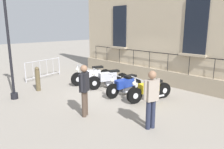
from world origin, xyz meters
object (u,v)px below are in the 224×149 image
crowd_barrier (44,68)px  pedestrian_standing (151,96)px  bollard (38,79)px  lamppost (5,9)px  motorcycle_yellow (149,90)px  motorcycle_blue (125,85)px  pedestrian_walking (84,88)px  motorcycle_white (92,76)px  motorcycle_silver (108,79)px

crowd_barrier → pedestrian_standing: (0.59, 7.79, 0.40)m
bollard → lamppost: bearing=18.5°
pedestrian_standing → lamppost: bearing=-70.4°
crowd_barrier → pedestrian_standing: bearing=85.7°
motorcycle_yellow → pedestrian_standing: (1.91, 1.47, 0.55)m
crowd_barrier → pedestrian_standing: 7.82m
motorcycle_blue → pedestrian_walking: size_ratio=1.19×
motorcycle_blue → pedestrian_standing: 3.18m
motorcycle_white → motorcycle_silver: size_ratio=1.05×
motorcycle_silver → bollard: (2.63, -1.86, 0.13)m
crowd_barrier → motorcycle_white: bearing=113.6°
motorcycle_white → motorcycle_yellow: bearing=91.7°
motorcycle_blue → motorcycle_yellow: 1.17m
motorcycle_white → pedestrian_walking: bearing=48.6°
motorcycle_white → motorcycle_yellow: size_ratio=1.07×
lamppost → pedestrian_walking: (-1.07, 3.33, -2.55)m
motorcycle_yellow → pedestrian_walking: bearing=-11.1°
motorcycle_silver → motorcycle_yellow: 2.42m
lamppost → pedestrian_standing: 6.22m
motorcycle_white → lamppost: 4.83m
motorcycle_yellow → crowd_barrier: crowd_barrier is taller
bollard → pedestrian_standing: size_ratio=0.65×
motorcycle_blue → lamppost: bearing=-36.9°
motorcycle_white → motorcycle_silver: 1.11m
bollard → pedestrian_standing: (-0.70, 5.74, 0.41)m
motorcycle_blue → motorcycle_white: bearing=-92.2°
motorcycle_blue → crowd_barrier: size_ratio=0.87×
lamppost → crowd_barrier: size_ratio=2.09×
motorcycle_yellow → bollard: bollard is taller
motorcycle_blue → crowd_barrier: bearing=-77.7°
motorcycle_blue → motorcycle_yellow: bearing=99.6°
motorcycle_silver → motorcycle_blue: motorcycle_blue is taller
pedestrian_standing → pedestrian_walking: (0.83, -2.01, -0.00)m
motorcycle_blue → motorcycle_yellow: motorcycle_yellow is taller
motorcycle_yellow → lamppost: lamppost is taller
motorcycle_blue → motorcycle_silver: bearing=-99.4°
motorcycle_silver → motorcycle_yellow: size_ratio=1.02×
lamppost → bollard: (-1.20, -0.40, -2.96)m
motorcycle_yellow → lamppost: size_ratio=0.42×
motorcycle_yellow → lamppost: bearing=-45.4°
crowd_barrier → pedestrian_standing: pedestrian_standing is taller
lamppost → bollard: bearing=-161.5°
crowd_barrier → motorcycle_yellow: bearing=101.8°
lamppost → pedestrian_walking: 4.33m
crowd_barrier → lamppost: bearing=44.5°
motorcycle_white → motorcycle_blue: motorcycle_white is taller
motorcycle_white → pedestrian_standing: pedestrian_standing is taller
pedestrian_standing → pedestrian_walking: size_ratio=1.00×
bollard → pedestrian_standing: 5.80m
motorcycle_yellow → pedestrian_standing: bearing=37.6°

